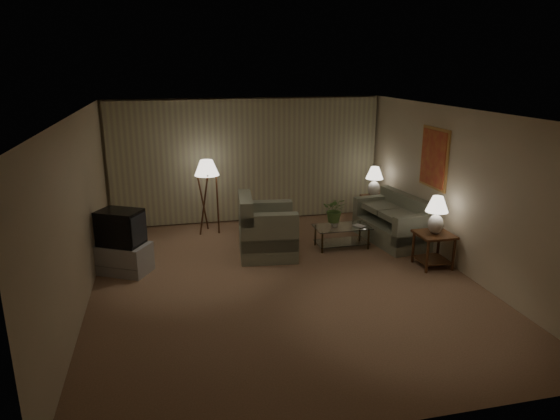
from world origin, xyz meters
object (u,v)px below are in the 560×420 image
at_px(table_lamp_far, 374,179).
at_px(crt_tv, 120,227).
at_px(armchair, 267,232).
at_px(side_table_near, 434,243).
at_px(coffee_table, 342,233).
at_px(floor_lamp, 208,195).
at_px(tv_cabinet, 123,258).
at_px(ottoman, 269,227).
at_px(table_lamp_near, 437,212).
at_px(sofa, 391,223).
at_px(side_table_far, 373,205).
at_px(vase, 335,223).

distance_m(table_lamp_far, crt_tv, 5.46).
xyz_separation_m(armchair, side_table_near, (2.67, -1.19, -0.03)).
height_order(coffee_table, floor_lamp, floor_lamp).
height_order(armchair, tv_cabinet, armchair).
bearing_deg(ottoman, floor_lamp, 153.21).
relative_size(armchair, table_lamp_near, 1.96).
bearing_deg(armchair, ottoman, -7.50).
xyz_separation_m(sofa, crt_tv, (-5.05, -0.40, 0.43)).
distance_m(armchair, table_lamp_far, 3.07).
xyz_separation_m(table_lamp_near, crt_tv, (-5.20, 0.95, -0.20)).
xyz_separation_m(sofa, ottoman, (-2.29, 0.77, -0.16)).
xyz_separation_m(floor_lamp, ottoman, (1.17, -0.59, -0.59)).
relative_size(sofa, side_table_far, 3.09).
xyz_separation_m(side_table_near, table_lamp_near, (-0.00, -0.00, 0.57)).
height_order(armchair, side_table_near, armchair).
relative_size(table_lamp_near, ottoman, 1.05).
height_order(table_lamp_near, table_lamp_far, table_lamp_near).
bearing_deg(table_lamp_near, coffee_table, 134.13).
bearing_deg(coffee_table, table_lamp_far, 48.07).
height_order(table_lamp_near, floor_lamp, floor_lamp).
bearing_deg(table_lamp_near, side_table_far, 90.00).
bearing_deg(side_table_near, ottoman, 139.03).
bearing_deg(coffee_table, sofa, 5.38).
bearing_deg(sofa, floor_lamp, -118.93).
bearing_deg(coffee_table, side_table_near, -45.87).
bearing_deg(table_lamp_far, floor_lamp, 178.30).
bearing_deg(side_table_far, table_lamp_far, 180.00).
bearing_deg(sofa, ottoman, -116.05).
relative_size(ottoman, vase, 4.31).
xyz_separation_m(tv_cabinet, ottoman, (2.76, 1.17, -0.04)).
distance_m(tv_cabinet, vase, 3.86).
bearing_deg(crt_tv, table_lamp_near, 18.58).
bearing_deg(table_lamp_near, floor_lamp, 143.10).
distance_m(tv_cabinet, floor_lamp, 2.44).
relative_size(table_lamp_near, floor_lamp, 0.43).
bearing_deg(vase, floor_lamp, 146.99).
relative_size(table_lamp_near, tv_cabinet, 0.65).
bearing_deg(table_lamp_far, crt_tv, -162.37).
relative_size(sofa, side_table_near, 3.09).
xyz_separation_m(coffee_table, tv_cabinet, (-3.99, -0.30, -0.03)).
height_order(table_lamp_far, floor_lamp, floor_lamp).
height_order(sofa, crt_tv, crt_tv).
xyz_separation_m(sofa, side_table_far, (0.15, 1.25, 0.03)).
bearing_deg(ottoman, table_lamp_near, -40.97).
distance_m(sofa, tv_cabinet, 5.07).
distance_m(side_table_far, tv_cabinet, 5.46).
bearing_deg(crt_tv, armchair, 34.32).
bearing_deg(table_lamp_near, ottoman, 139.03).
bearing_deg(armchair, side_table_far, -55.56).
bearing_deg(vase, table_lamp_near, -42.53).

